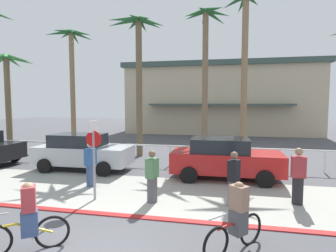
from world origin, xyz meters
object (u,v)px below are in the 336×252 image
object	(u,v)px
palm_tree_5	(245,41)
cyclist_red_0	(237,219)
palm_tree_2	(72,60)
palm_tree_3	(138,51)
car_silver_1	(83,152)
cyclist_yellow_1	(27,219)
pedestrian_1	(152,179)
stop_sign_bike_lane	(94,148)
pedestrian_2	(234,182)
palm_tree_1	(7,77)
pedestrian_0	(298,178)
palm_tree_4	(206,49)
car_red_2	(225,158)
pedestrian_3	(91,166)

from	to	relation	value
palm_tree_5	cyclist_red_0	distance (m)	12.45
palm_tree_2	palm_tree_3	xyz separation A→B (m)	(6.07, -3.15, -0.16)
palm_tree_2	cyclist_red_0	size ratio (longest dim) A/B	5.64
palm_tree_2	car_silver_1	size ratio (longest dim) A/B	1.92
cyclist_yellow_1	pedestrian_1	world-z (taller)	pedestrian_1
stop_sign_bike_lane	pedestrian_2	size ratio (longest dim) A/B	1.52
palm_tree_1	cyclist_yellow_1	size ratio (longest dim) A/B	4.07
pedestrian_0	palm_tree_1	bearing A→B (deg)	158.50
stop_sign_bike_lane	palm_tree_4	size ratio (longest dim) A/B	0.29
palm_tree_2	car_red_2	xyz separation A→B (m)	(11.06, -7.26, -5.38)
car_silver_1	pedestrian_0	world-z (taller)	pedestrian_0
palm_tree_1	palm_tree_2	xyz separation A→B (m)	(2.41, 3.54, 1.49)
cyclist_red_0	pedestrian_0	world-z (taller)	pedestrian_0
palm_tree_1	pedestrian_0	xyz separation A→B (m)	(15.67, -6.17, -3.95)
car_red_2	pedestrian_2	world-z (taller)	car_red_2
car_silver_1	cyclist_red_0	xyz separation A→B (m)	(6.75, -5.82, -0.18)
cyclist_red_0	cyclist_yellow_1	world-z (taller)	same
palm_tree_1	palm_tree_2	distance (m)	4.53
palm_tree_3	pedestrian_3	distance (m)	8.13
cyclist_yellow_1	pedestrian_0	size ratio (longest dim) A/B	0.87
pedestrian_3	palm_tree_5	bearing A→B (deg)	51.30
palm_tree_3	cyclist_red_0	size ratio (longest dim) A/B	5.38
palm_tree_2	cyclist_red_0	distance (m)	18.00
stop_sign_bike_lane	car_silver_1	world-z (taller)	stop_sign_bike_lane
palm_tree_4	pedestrian_3	distance (m)	10.65
palm_tree_4	pedestrian_2	size ratio (longest dim) A/B	5.32
cyclist_yellow_1	palm_tree_2	bearing A→B (deg)	117.15
palm_tree_2	palm_tree_4	xyz separation A→B (m)	(9.80, -1.08, 0.24)
pedestrian_2	palm_tree_3	bearing A→B (deg)	126.27
palm_tree_2	palm_tree_3	size ratio (longest dim) A/B	1.05
palm_tree_4	cyclist_red_0	size ratio (longest dim) A/B	5.96
car_red_2	cyclist_red_0	xyz separation A→B (m)	(0.27, -5.57, -0.18)
stop_sign_bike_lane	cyclist_yellow_1	world-z (taller)	stop_sign_bike_lane
car_silver_1	pedestrian_2	xyz separation A→B (m)	(6.75, -3.32, -0.09)
palm_tree_1	car_silver_1	distance (m)	8.72
palm_tree_1	palm_tree_2	world-z (taller)	palm_tree_2
pedestrian_3	cyclist_yellow_1	bearing A→B (deg)	-78.89
stop_sign_bike_lane	palm_tree_2	xyz separation A→B (m)	(-6.99, 10.61, 4.57)
cyclist_red_0	cyclist_yellow_1	size ratio (longest dim) A/B	0.98
pedestrian_2	pedestrian_3	bearing A→B (deg)	168.82
stop_sign_bike_lane	palm_tree_4	world-z (taller)	palm_tree_4
car_silver_1	pedestrian_1	bearing A→B (deg)	-38.86
car_silver_1	palm_tree_5	bearing A→B (deg)	34.00
stop_sign_bike_lane	cyclist_red_0	distance (m)	4.97
stop_sign_bike_lane	pedestrian_1	bearing A→B (deg)	5.01
cyclist_red_0	stop_sign_bike_lane	bearing A→B (deg)	152.96
palm_tree_3	car_red_2	bearing A→B (deg)	-39.46
cyclist_red_0	palm_tree_3	bearing A→B (deg)	118.54
car_silver_1	pedestrian_3	xyz separation A→B (m)	(1.60, -2.30, -0.09)
palm_tree_3	cyclist_yellow_1	xyz separation A→B (m)	(0.98, -10.61, -5.39)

